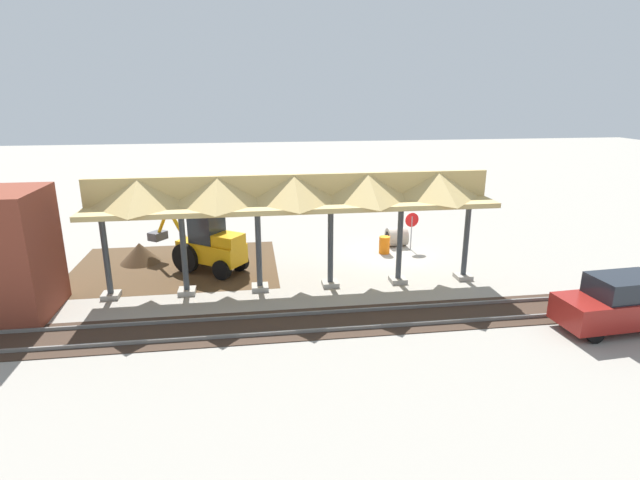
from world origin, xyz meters
name	(u,v)px	position (x,y,z in m)	size (l,w,h in m)	color
ground_plane	(392,255)	(0.00, 0.00, 0.00)	(120.00, 120.00, 0.00)	gray
dirt_work_zone	(176,266)	(10.81, 0.26, 0.00)	(9.60, 7.00, 0.01)	#4C3823
platform_canopy	(294,192)	(5.36, 3.75, 4.15)	(16.36, 3.20, 4.90)	#9E998E
rail_tracks	(446,314)	(0.00, 7.31, 0.03)	(60.00, 2.58, 0.15)	slate
stop_sign	(412,224)	(-1.23, -0.73, 1.43)	(0.76, 0.15, 2.01)	gray
backhoe	(209,245)	(9.13, 1.06, 1.26)	(4.91, 4.04, 2.82)	orange
dirt_mound	(141,262)	(12.61, -0.63, 0.00)	(3.91, 3.91, 1.98)	#4C3823
concrete_pipe	(396,237)	(-0.67, -1.50, 0.50)	(1.11, 1.06, 1.00)	#9E9384
brick_utility_building	(3,255)	(16.18, 4.87, 2.37)	(3.09, 3.30, 4.74)	brown
distant_parked_car	(619,303)	(-5.51, 9.24, 0.98)	(4.30, 2.02, 1.98)	maroon
traffic_barrel	(384,245)	(0.33, -0.30, 0.45)	(0.56, 0.56, 0.90)	orange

